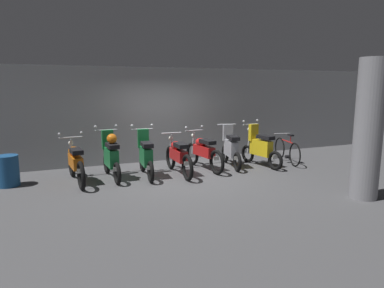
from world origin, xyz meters
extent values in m
plane|color=#4C4C4F|center=(0.00, 0.00, 0.00)|extent=(80.00, 80.00, 0.00)
cube|color=#9EA0A3|center=(0.00, 2.15, 1.41)|extent=(16.00, 0.30, 2.81)
torus|color=black|center=(-2.57, 1.05, 0.33)|extent=(0.15, 0.66, 0.65)
torus|color=black|center=(-2.44, -0.25, 0.33)|extent=(0.15, 0.66, 0.65)
cube|color=orange|center=(-2.50, 0.40, 0.52)|extent=(0.30, 0.85, 0.28)
ellipsoid|color=orange|center=(-2.52, 0.56, 0.73)|extent=(0.30, 0.46, 0.22)
cube|color=black|center=(-2.48, 0.22, 0.80)|extent=(0.29, 0.54, 0.10)
cylinder|color=#B7BABF|center=(-2.56, 0.94, 1.02)|extent=(0.56, 0.09, 0.04)
sphere|color=#B7BABF|center=(-2.81, 0.92, 1.12)|extent=(0.07, 0.07, 0.07)
sphere|color=#B7BABF|center=(-2.30, 0.97, 1.12)|extent=(0.07, 0.07, 0.07)
cylinder|color=#B7BABF|center=(-2.56, 1.00, 0.65)|extent=(0.07, 0.16, 0.65)
sphere|color=silver|center=(-2.56, 1.00, 0.87)|extent=(0.12, 0.12, 0.12)
cube|color=white|center=(-2.44, -0.22, 0.43)|extent=(0.16, 0.03, 0.10)
torus|color=black|center=(-1.70, 1.03, 0.27)|extent=(0.12, 0.53, 0.53)
torus|color=black|center=(-1.63, -0.12, 0.27)|extent=(0.12, 0.53, 0.53)
cube|color=#197238|center=(-1.67, 0.45, 0.54)|extent=(0.26, 0.75, 0.44)
cube|color=#197238|center=(-1.69, 0.80, 0.94)|extent=(0.29, 0.14, 0.48)
cube|color=black|center=(-1.66, 0.29, 0.85)|extent=(0.27, 0.53, 0.10)
cylinder|color=#B7BABF|center=(-1.70, 0.93, 1.16)|extent=(0.56, 0.07, 0.04)
sphere|color=#B7BABF|center=(-1.96, 0.92, 1.26)|extent=(0.07, 0.07, 0.07)
sphere|color=#B7BABF|center=(-1.44, 0.95, 1.26)|extent=(0.07, 0.07, 0.07)
cylinder|color=#B7BABF|center=(-1.70, 0.98, 0.69)|extent=(0.06, 0.15, 0.85)
sphere|color=silver|center=(-1.70, 0.98, 1.01)|extent=(0.12, 0.12, 0.12)
cube|color=white|center=(-1.63, -0.10, 0.36)|extent=(0.16, 0.02, 0.10)
sphere|color=orange|center=(-1.66, 0.29, 1.02)|extent=(0.24, 0.24, 0.24)
torus|color=black|center=(-0.79, 0.87, 0.27)|extent=(0.13, 0.54, 0.53)
torus|color=black|center=(-0.88, -0.28, 0.27)|extent=(0.13, 0.54, 0.53)
cube|color=#197238|center=(-0.83, 0.30, 0.54)|extent=(0.27, 0.75, 0.44)
cube|color=#197238|center=(-0.81, 0.64, 0.94)|extent=(0.29, 0.14, 0.48)
cube|color=black|center=(-0.85, 0.14, 0.85)|extent=(0.28, 0.54, 0.10)
cylinder|color=#B7BABF|center=(-0.80, 0.78, 1.16)|extent=(0.56, 0.08, 0.04)
sphere|color=#B7BABF|center=(-1.06, 0.80, 1.26)|extent=(0.07, 0.07, 0.07)
sphere|color=#B7BABF|center=(-0.54, 0.76, 1.26)|extent=(0.07, 0.07, 0.07)
cylinder|color=#B7BABF|center=(-0.79, 0.82, 0.69)|extent=(0.07, 0.15, 0.85)
sphere|color=silver|center=(-0.79, 0.82, 1.01)|extent=(0.12, 0.12, 0.12)
cube|color=white|center=(-0.87, -0.25, 0.36)|extent=(0.16, 0.02, 0.10)
torus|color=black|center=(0.01, 0.87, 0.33)|extent=(0.10, 0.65, 0.65)
torus|color=black|center=(-0.01, -0.43, 0.33)|extent=(0.10, 0.65, 0.65)
cube|color=red|center=(0.00, 0.22, 0.52)|extent=(0.23, 0.83, 0.28)
ellipsoid|color=red|center=(0.00, 0.37, 0.73)|extent=(0.26, 0.44, 0.22)
cube|color=black|center=(0.00, 0.04, 0.80)|extent=(0.24, 0.52, 0.10)
cylinder|color=#B7BABF|center=(0.00, 0.76, 1.02)|extent=(0.56, 0.04, 0.04)
cylinder|color=#B7BABF|center=(0.00, 0.82, 0.65)|extent=(0.06, 0.16, 0.65)
sphere|color=silver|center=(0.00, 0.82, 0.87)|extent=(0.12, 0.12, 0.12)
cube|color=white|center=(0.00, -0.41, 0.43)|extent=(0.16, 0.01, 0.10)
torus|color=black|center=(0.76, 1.12, 0.33)|extent=(0.17, 0.66, 0.65)
torus|color=black|center=(0.91, -0.17, 0.33)|extent=(0.17, 0.66, 0.65)
cube|color=red|center=(0.83, 0.48, 0.52)|extent=(0.32, 0.85, 0.28)
ellipsoid|color=red|center=(0.82, 0.63, 0.73)|extent=(0.31, 0.47, 0.22)
cube|color=black|center=(0.85, 0.30, 0.80)|extent=(0.30, 0.54, 0.10)
cylinder|color=#B7BABF|center=(0.77, 1.02, 1.02)|extent=(0.56, 0.10, 0.04)
sphere|color=#B7BABF|center=(0.51, 0.99, 1.12)|extent=(0.07, 0.07, 0.07)
sphere|color=#B7BABF|center=(1.03, 1.05, 1.12)|extent=(0.07, 0.07, 0.07)
cylinder|color=#B7BABF|center=(0.76, 1.07, 0.65)|extent=(0.07, 0.16, 0.65)
sphere|color=silver|center=(0.76, 1.07, 0.87)|extent=(0.12, 0.12, 0.12)
cube|color=white|center=(0.91, -0.14, 0.43)|extent=(0.16, 0.03, 0.10)
torus|color=black|center=(1.78, 1.02, 0.27)|extent=(0.19, 0.54, 0.53)
torus|color=black|center=(1.55, -0.10, 0.27)|extent=(0.19, 0.54, 0.53)
cube|color=#9EA0A8|center=(1.67, 0.46, 0.54)|extent=(0.36, 0.76, 0.44)
cube|color=#9EA0A8|center=(1.73, 0.80, 0.94)|extent=(0.30, 0.17, 0.48)
cube|color=black|center=(1.64, 0.30, 0.85)|extent=(0.34, 0.56, 0.10)
cylinder|color=#B7BABF|center=(1.76, 0.93, 1.16)|extent=(0.56, 0.15, 0.04)
cylinder|color=#B7BABF|center=(1.77, 0.98, 0.69)|extent=(0.08, 0.16, 0.85)
sphere|color=silver|center=(1.77, 0.98, 1.01)|extent=(0.12, 0.12, 0.12)
cube|color=white|center=(1.56, -0.08, 0.36)|extent=(0.16, 0.04, 0.10)
torus|color=black|center=(2.41, 0.78, 0.27)|extent=(0.17, 0.54, 0.53)
torus|color=black|center=(2.59, -0.35, 0.27)|extent=(0.17, 0.54, 0.53)
cube|color=gold|center=(2.50, 0.22, 0.54)|extent=(0.33, 0.76, 0.44)
cube|color=gold|center=(2.45, 0.56, 0.94)|extent=(0.30, 0.16, 0.48)
cube|color=black|center=(2.53, 0.06, 0.85)|extent=(0.32, 0.55, 0.10)
cylinder|color=#B7BABF|center=(2.43, 0.69, 1.16)|extent=(0.56, 0.12, 0.04)
sphere|color=#B7BABF|center=(2.17, 0.65, 1.26)|extent=(0.07, 0.07, 0.07)
sphere|color=#B7BABF|center=(2.68, 0.73, 1.26)|extent=(0.07, 0.07, 0.07)
cylinder|color=#B7BABF|center=(2.42, 0.74, 0.69)|extent=(0.08, 0.15, 0.85)
sphere|color=silver|center=(2.42, 0.74, 1.01)|extent=(0.12, 0.12, 0.12)
cube|color=white|center=(2.59, -0.33, 0.36)|extent=(0.16, 0.04, 0.10)
torus|color=black|center=(3.60, 0.83, 0.34)|extent=(0.19, 0.67, 0.68)
torus|color=black|center=(3.37, -0.19, 0.34)|extent=(0.19, 0.67, 0.68)
cylinder|color=#B21E1E|center=(3.48, 0.32, 0.64)|extent=(0.19, 0.67, 0.04)
cylinder|color=#B21E1E|center=(3.44, 0.12, 0.74)|extent=(0.03, 0.03, 0.22)
cube|color=black|center=(3.44, 0.12, 0.86)|extent=(0.15, 0.24, 0.05)
cylinder|color=#B7BABF|center=(3.57, 0.71, 0.82)|extent=(0.49, 0.14, 0.03)
cylinder|color=black|center=(3.47, 0.27, 0.19)|extent=(0.14, 0.12, 0.10)
cylinder|color=gray|center=(2.88, -2.96, 1.41)|extent=(0.54, 0.54, 2.81)
cylinder|color=navy|center=(-3.96, 0.71, 0.36)|extent=(0.49, 0.49, 0.71)
camera|label=1|loc=(-2.90, -7.86, 2.27)|focal=31.86mm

